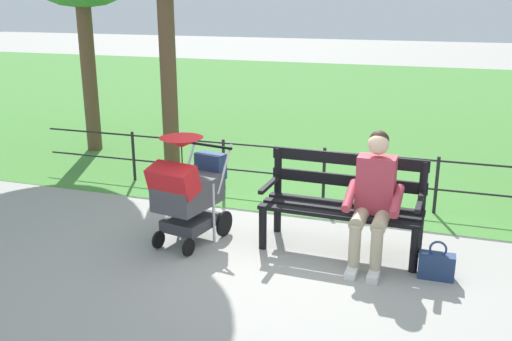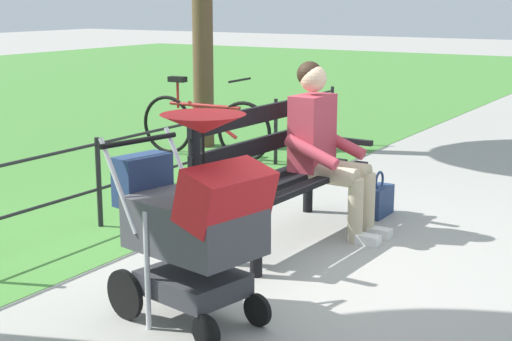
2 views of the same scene
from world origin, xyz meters
name	(u,v)px [view 1 (image 1 of 2)]	position (x,y,z in m)	size (l,w,h in m)	color
ground_plane	(295,245)	(0.00, 0.00, 0.00)	(60.00, 60.00, 0.00)	#9E9B93
grass_lawn	(386,102)	(0.00, -8.80, 0.00)	(40.00, 16.00, 0.01)	#478438
park_bench	(343,199)	(-0.47, -0.12, 0.53)	(1.62, 0.65, 0.96)	black
person_on_bench	(374,195)	(-0.79, 0.11, 0.68)	(0.54, 0.74, 1.28)	tan
stroller	(188,189)	(1.07, 0.27, 0.59)	(0.66, 0.96, 1.15)	black
handbag	(437,265)	(-1.41, 0.29, 0.13)	(0.32, 0.14, 0.37)	navy
park_fence	(347,171)	(-0.28, -1.41, 0.42)	(8.10, 0.04, 0.70)	black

